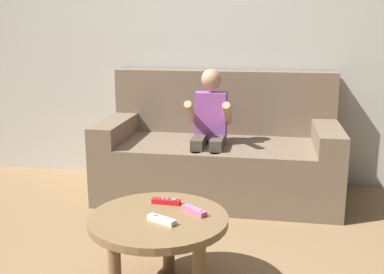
% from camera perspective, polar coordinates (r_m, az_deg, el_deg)
% --- Properties ---
extents(wall_back, '(4.70, 0.05, 2.50)m').
position_cam_1_polar(wall_back, '(3.74, 1.02, 13.76)').
color(wall_back, beige).
rests_on(wall_back, ground).
extents(couch, '(1.70, 0.80, 0.90)m').
position_cam_1_polar(couch, '(3.45, 3.32, -2.13)').
color(couch, '#75604C').
rests_on(couch, ground).
extents(person_seated_on_couch, '(0.31, 0.38, 0.94)m').
position_cam_1_polar(person_seated_on_couch, '(3.22, 2.14, 1.12)').
color(person_seated_on_couch, '#4C4238').
rests_on(person_seated_on_couch, ground).
extents(coffee_table, '(0.63, 0.63, 0.39)m').
position_cam_1_polar(coffee_table, '(2.17, -4.06, -11.01)').
color(coffee_table, brown).
rests_on(coffee_table, ground).
extents(game_remote_white_near_edge, '(0.14, 0.10, 0.03)m').
position_cam_1_polar(game_remote_white_near_edge, '(2.07, -3.75, -10.08)').
color(game_remote_white_near_edge, white).
rests_on(game_remote_white_near_edge, coffee_table).
extents(game_remote_pink_center, '(0.13, 0.12, 0.03)m').
position_cam_1_polar(game_remote_pink_center, '(2.17, 0.27, -8.99)').
color(game_remote_pink_center, pink).
rests_on(game_remote_pink_center, coffee_table).
extents(game_remote_red_far_corner, '(0.14, 0.04, 0.03)m').
position_cam_1_polar(game_remote_red_far_corner, '(2.28, -3.16, -7.88)').
color(game_remote_red_far_corner, red).
rests_on(game_remote_red_far_corner, coffee_table).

